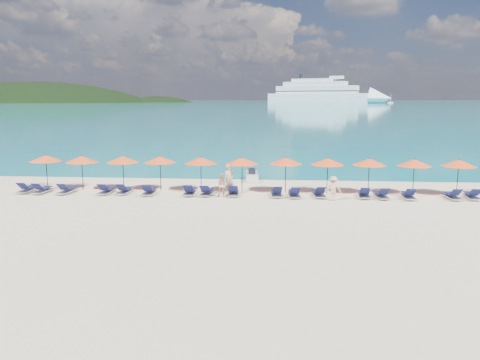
{
  "coord_description": "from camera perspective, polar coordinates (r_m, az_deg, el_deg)",
  "views": [
    {
      "loc": [
        2.13,
        -23.7,
        5.93
      ],
      "look_at": [
        0.0,
        3.0,
        1.2
      ],
      "focal_mm": 35.0,
      "sensor_mm": 36.0,
      "label": 1
    }
  ],
  "objects": [
    {
      "name": "lounger_14",
      "position": [
        29.47,
        19.83,
        -1.73
      ],
      "size": [
        0.72,
        1.73,
        0.66
      ],
      "rotation": [
        0.0,
        0.0,
        -0.06
      ],
      "color": "silver",
      "rests_on": "ground"
    },
    {
      "name": "lounger_5",
      "position": [
        29.4,
        -11.01,
        -1.34
      ],
      "size": [
        0.62,
        1.7,
        0.66
      ],
      "rotation": [
        0.0,
        0.0,
        -0.0
      ],
      "color": "silver",
      "rests_on": "ground"
    },
    {
      "name": "beachgoer_b",
      "position": [
        28.1,
        -2.19,
        -0.65
      ],
      "size": [
        0.75,
        0.47,
        1.47
      ],
      "primitive_type": "imported",
      "rotation": [
        0.0,
        0.0,
        -0.09
      ],
      "color": "#D9A789",
      "rests_on": "ground"
    },
    {
      "name": "lounger_1",
      "position": [
        31.89,
        -22.95,
        -1.07
      ],
      "size": [
        0.75,
        1.74,
        0.66
      ],
      "rotation": [
        0.0,
        0.0,
        -0.08
      ],
      "color": "silver",
      "rests_on": "ground"
    },
    {
      "name": "umbrella_6",
      "position": [
        29.46,
        5.61,
        2.33
      ],
      "size": [
        2.1,
        2.1,
        2.28
      ],
      "color": "black",
      "rests_on": "ground"
    },
    {
      "name": "lounger_12",
      "position": [
        29.01,
        14.87,
        -1.65
      ],
      "size": [
        0.77,
        1.75,
        0.66
      ],
      "rotation": [
        0.0,
        0.0,
        -0.09
      ],
      "color": "silver",
      "rests_on": "ground"
    },
    {
      "name": "umbrella_1",
      "position": [
        31.81,
        -18.76,
        2.42
      ],
      "size": [
        2.1,
        2.1,
        2.28
      ],
      "color": "black",
      "rests_on": "ground"
    },
    {
      "name": "umbrella_4",
      "position": [
        29.64,
        -4.8,
        2.39
      ],
      "size": [
        2.1,
        2.1,
        2.28
      ],
      "color": "black",
      "rests_on": "ground"
    },
    {
      "name": "lounger_11",
      "position": [
        28.65,
        9.59,
        -1.59
      ],
      "size": [
        0.78,
        1.75,
        0.66
      ],
      "rotation": [
        0.0,
        0.0,
        0.1
      ],
      "color": "silver",
      "rests_on": "ground"
    },
    {
      "name": "lounger_3",
      "position": [
        30.35,
        -15.96,
        -1.19
      ],
      "size": [
        0.71,
        1.73,
        0.66
      ],
      "rotation": [
        0.0,
        0.0,
        -0.06
      ],
      "color": "silver",
      "rests_on": "ground"
    },
    {
      "name": "beachgoer_a",
      "position": [
        28.87,
        -1.35,
        0.06
      ],
      "size": [
        0.82,
        0.76,
        1.88
      ],
      "primitive_type": "imported",
      "rotation": [
        0.0,
        0.0,
        0.6
      ],
      "color": "#D9A789",
      "rests_on": "ground"
    },
    {
      "name": "headland_main",
      "position": [
        641.07,
        -23.68,
        5.25
      ],
      "size": [
        374.0,
        242.0,
        126.5
      ],
      "color": "black",
      "rests_on": "ground"
    },
    {
      "name": "umbrella_2",
      "position": [
        30.99,
        -14.11,
        2.46
      ],
      "size": [
        2.1,
        2.1,
        2.28
      ],
      "color": "black",
      "rests_on": "ground"
    },
    {
      "name": "lounger_13",
      "position": [
        29.1,
        16.86,
        -1.71
      ],
      "size": [
        0.72,
        1.73,
        0.66
      ],
      "rotation": [
        0.0,
        0.0,
        0.06
      ],
      "color": "silver",
      "rests_on": "ground"
    },
    {
      "name": "umbrella_10",
      "position": [
        31.32,
        25.13,
        1.88
      ],
      "size": [
        2.1,
        2.1,
        2.28
      ],
      "color": "black",
      "rests_on": "ground"
    },
    {
      "name": "umbrella_3",
      "position": [
        30.41,
        -9.72,
        2.48
      ],
      "size": [
        2.1,
        2.1,
        2.28
      ],
      "color": "black",
      "rests_on": "ground"
    },
    {
      "name": "lounger_16",
      "position": [
        30.86,
        26.42,
        -1.68
      ],
      "size": [
        0.73,
        1.74,
        0.66
      ],
      "rotation": [
        0.0,
        0.0,
        -0.07
      ],
      "color": "silver",
      "rests_on": "ground"
    },
    {
      "name": "cruise_ship",
      "position": [
        538.84,
        10.76,
        10.28
      ],
      "size": [
        135.53,
        74.77,
        38.45
      ],
      "rotation": [
        0.0,
        0.0,
        -0.41
      ],
      "color": "white",
      "rests_on": "ground"
    },
    {
      "name": "umbrella_8",
      "position": [
        29.92,
        15.5,
        2.13
      ],
      "size": [
        2.1,
        2.1,
        2.28
      ],
      "color": "black",
      "rests_on": "ground"
    },
    {
      "name": "lounger_8",
      "position": [
        28.64,
        -0.8,
        -1.45
      ],
      "size": [
        0.72,
        1.73,
        0.66
      ],
      "rotation": [
        0.0,
        0.0,
        0.06
      ],
      "color": "silver",
      "rests_on": "ground"
    },
    {
      "name": "beachgoer_c",
      "position": [
        27.64,
        11.29,
        -1.02
      ],
      "size": [
        0.95,
        0.45,
        1.46
      ],
      "primitive_type": "imported",
      "rotation": [
        0.0,
        0.0,
        3.13
      ],
      "color": "#D9A789",
      "rests_on": "ground"
    },
    {
      "name": "lounger_6",
      "position": [
        28.94,
        -6.16,
        -1.39
      ],
      "size": [
        0.68,
        1.72,
        0.66
      ],
      "rotation": [
        0.0,
        0.0,
        0.03
      ],
      "color": "silver",
      "rests_on": "ground"
    },
    {
      "name": "sea",
      "position": [
        683.73,
        4.44,
        9.5
      ],
      "size": [
        1600.0,
        1300.0,
        0.01
      ],
      "primitive_type": "cube",
      "color": "#1FA9B2",
      "rests_on": "ground"
    },
    {
      "name": "lounger_0",
      "position": [
        32.53,
        -24.51,
        -0.98
      ],
      "size": [
        0.63,
        1.7,
        0.66
      ],
      "rotation": [
        0.0,
        0.0,
        -0.01
      ],
      "color": "silver",
      "rests_on": "ground"
    },
    {
      "name": "jetski",
      "position": [
        33.87,
        1.45,
        0.51
      ],
      "size": [
        1.06,
        2.36,
        0.82
      ],
      "rotation": [
        0.0,
        0.0,
        0.09
      ],
      "color": "silver",
      "rests_on": "ground"
    },
    {
      "name": "umbrella_7",
      "position": [
        29.5,
        10.64,
        2.22
      ],
      "size": [
        2.1,
        2.1,
        2.28
      ],
      "color": "black",
      "rests_on": "ground"
    },
    {
      "name": "lounger_7",
      "position": [
        28.73,
        -4.08,
        -1.44
      ],
      "size": [
        0.73,
        1.74,
        0.66
      ],
      "rotation": [
        0.0,
        0.0,
        -0.07
      ],
      "color": "silver",
      "rests_on": "ground"
    },
    {
      "name": "umbrella_9",
      "position": [
        30.44,
        20.51,
        1.99
      ],
      "size": [
        2.1,
        2.1,
        2.28
      ],
      "color": "black",
      "rests_on": "ground"
    },
    {
      "name": "lounger_4",
      "position": [
        30.04,
        -13.91,
        -1.21
      ],
      "size": [
        0.67,
        1.72,
        0.66
      ],
      "rotation": [
        0.0,
        0.0,
        -0.03
      ],
      "color": "silver",
      "rests_on": "ground"
    },
    {
      "name": "lounger_10",
      "position": [
        28.33,
        6.61,
        -1.65
      ],
      "size": [
        0.76,
        1.75,
        0.66
      ],
      "rotation": [
        0.0,
        0.0,
        0.08
      ],
      "color": "silver",
      "rests_on": "ground"
    },
    {
      "name": "umbrella_5",
      "position": [
        29.32,
        0.25,
        2.35
      ],
      "size": [
        2.1,
        2.1,
        2.28
      ],
      "color": "black",
      "rests_on": "ground"
    },
    {
      "name": "lounger_9",
      "position": [
        28.46,
        4.47,
        -1.56
      ],
      "size": [
        0.76,
        1.75,
        0.66
      ],
      "rotation": [
        0.0,
        0.0,
        0.08
      ],
      "color": "silver",
      "rests_on": "ground"
    },
    {
      "name": "headland_small",
      "position": [
        604.59,
        -10.08,
        5.99
      ],
      "size": [
        162.0,
        126.0,
        85.5
      ],
      "color": "black",
      "rests_on": "ground"
    },
    {
      "name": "sailboat_near",
      "position": [
        516.39,
        17.87,
        9.0
      ],
      "size": [
        5.38,
        1.79,
        9.87
      ],
      "color": "white",
      "rests_on": "ground"
    },
    {
      "name": "umbrella_0",
      "position": [
        33.14,
        -22.6,
        2.46
      ],
      "size": [
        2.1,
        2.1,
        2.28
      ],
      "color": "black",
      "rests_on": "ground"
    },
    {
      "name": "ground",
      "position": [
        24.53,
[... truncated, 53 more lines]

